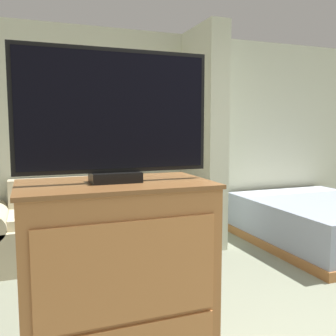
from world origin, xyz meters
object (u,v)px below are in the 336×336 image
(couch, at_px, (89,227))
(coffee_table, at_px, (116,251))
(tv_dresser, at_px, (117,294))
(bed, at_px, (322,221))
(tv, at_px, (114,116))

(couch, bearing_deg, coffee_table, -86.56)
(tv_dresser, relative_size, bed, 0.60)
(couch, height_order, tv_dresser, tv_dresser)
(tv_dresser, bearing_deg, coffee_table, 77.82)
(couch, height_order, tv, tv)
(coffee_table, bearing_deg, couch, 93.44)
(couch, xyz_separation_m, tv, (-0.21, -2.32, 1.16))
(tv, height_order, bed, tv)
(bed, bearing_deg, couch, 168.14)
(couch, height_order, bed, couch)
(couch, bearing_deg, tv_dresser, -95.18)
(tv_dresser, height_order, tv, tv)
(coffee_table, height_order, tv_dresser, tv_dresser)
(tv_dresser, height_order, bed, tv_dresser)
(tv, bearing_deg, bed, 30.54)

